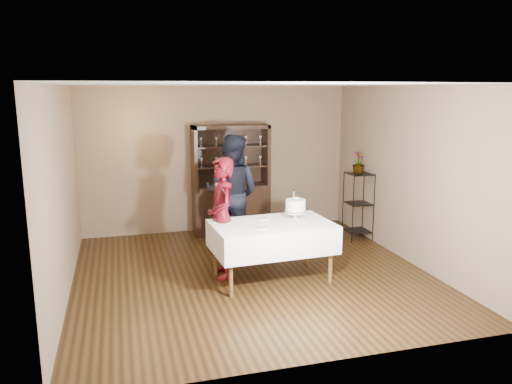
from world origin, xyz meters
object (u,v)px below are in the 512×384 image
(woman, at_px, (222,218))
(potted_plant, at_px, (359,163))
(man, at_px, (232,193))
(cake_table, at_px, (272,237))
(china_hutch, at_px, (231,197))
(cake, at_px, (295,207))
(plant_etagere, at_px, (358,203))

(woman, bearing_deg, potted_plant, 110.23)
(woman, distance_m, man, 1.19)
(cake_table, bearing_deg, china_hutch, 90.28)
(cake_table, xyz_separation_m, cake, (0.40, 0.15, 0.37))
(woman, distance_m, cake, 1.06)
(plant_etagere, bearing_deg, china_hutch, 153.17)
(man, bearing_deg, woman, 103.03)
(cake, distance_m, potted_plant, 2.11)
(cake_table, xyz_separation_m, potted_plant, (2.02, 1.44, 0.75))
(plant_etagere, xyz_separation_m, man, (-2.31, -0.04, 0.32))
(woman, bearing_deg, cake, 77.95)
(plant_etagere, xyz_separation_m, woman, (-2.71, -1.15, 0.21))
(plant_etagere, height_order, cake_table, plant_etagere)
(china_hutch, distance_m, plant_etagere, 2.33)
(china_hutch, bearing_deg, plant_etagere, -26.83)
(potted_plant, bearing_deg, plant_etagere, 38.26)
(cake, bearing_deg, man, 116.27)
(china_hutch, xyz_separation_m, cake, (0.41, -2.38, 0.33))
(china_hutch, distance_m, potted_plant, 2.42)
(cake_table, relative_size, cake, 3.90)
(cake_table, height_order, cake, cake)
(cake_table, distance_m, potted_plant, 2.59)
(cake_table, distance_m, cake, 0.56)
(plant_etagere, distance_m, cake_table, 2.54)
(cake, bearing_deg, potted_plant, 38.42)
(woman, height_order, cake, woman)
(cake_table, xyz_separation_m, man, (-0.24, 1.44, 0.34))
(woman, xyz_separation_m, cake, (1.04, -0.17, 0.14))
(woman, relative_size, man, 0.89)
(cake_table, distance_m, woman, 0.75)
(cake, relative_size, potted_plant, 1.14)
(china_hutch, xyz_separation_m, man, (-0.23, -1.09, 0.30))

